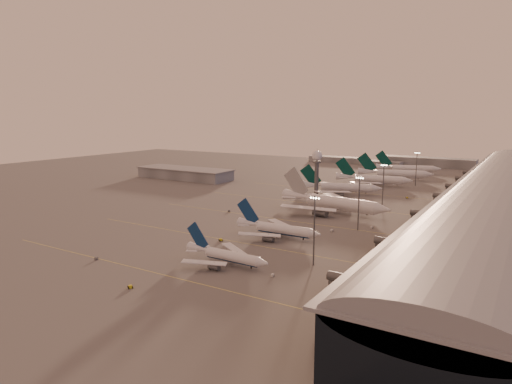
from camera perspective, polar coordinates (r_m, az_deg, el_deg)
The scene contains 27 objects.
ground at distance 194.01m, azimuth -8.68°, elevation -6.08°, with size 700.00×700.00×0.00m, color #514F4E.
taxiway_markings at distance 224.15m, azimuth 6.63°, elevation -3.84°, with size 180.00×185.25×0.02m.
terminal at distance 255.63m, azimuth 28.13°, elevation -0.85°, with size 57.00×362.00×23.04m.
hangar at distance 374.16m, azimuth -8.89°, elevation 2.33°, with size 82.00×27.00×8.50m.
radar_tower at distance 288.16m, azimuth 7.61°, elevation 3.44°, with size 6.40×6.40×31.10m.
mast_a at distance 160.11m, azimuth 7.29°, elevation -4.41°, with size 3.60×0.56×25.00m.
mast_b at distance 211.24m, azimuth 12.74°, elevation -1.06°, with size 3.60×0.56×25.00m.
mast_c at distance 264.50m, azimuth 15.61°, elevation 1.01°, with size 3.60×0.56×25.00m.
mast_d at distance 351.61m, azimuth 19.41°, elevation 2.95°, with size 3.60×0.56×25.00m.
distant_horizon at distance 484.14m, azimuth 17.31°, elevation 3.67°, with size 165.00×37.50×9.00m.
narrowbody_near at distance 162.80m, azimuth -3.71°, elevation -8.12°, with size 35.17×28.08×13.74m.
narrowbody_mid at distance 196.62m, azimuth 2.74°, elevation -4.79°, with size 40.43×32.29×15.80m.
widebody_white at distance 247.80m, azimuth 9.72°, elevation -1.65°, with size 64.97×51.72×22.94m.
greentail_a at distance 304.04m, azimuth 10.60°, elevation 0.36°, with size 51.68×41.09×19.41m.
greentail_b at distance 344.80m, azimuth 14.51°, elevation 1.37°, with size 55.36×44.33×20.27m.
greentail_c at distance 379.07m, azimuth 17.01°, elevation 2.03°, with size 57.31×45.67×21.32m.
greentail_d at distance 420.02m, azimuth 18.48°, elevation 2.66°, with size 53.49×42.54×20.07m.
gsv_truck_a at distance 177.66m, azimuth -19.24°, elevation -7.70°, with size 5.28×2.89×2.02m.
gsv_tug_near at distance 147.52m, azimuth -15.43°, elevation -11.37°, with size 3.46×3.87×0.95m.
gsv_catering_a at distance 151.51m, azimuth 2.14°, elevation -9.92°, with size 4.28×2.10×3.49m.
gsv_tug_mid at distance 192.16m, azimuth -4.42°, elevation -5.99°, with size 4.12×3.78×1.01m.
gsv_truck_b at distance 208.76m, azimuth 9.56°, elevation -4.62°, with size 5.87×2.65×2.29m.
gsv_truck_c at distance 246.52m, azimuth -3.32°, elevation -2.27°, with size 5.54×3.16×2.11m.
gsv_catering_b at distance 218.15m, azimuth 14.33°, elevation -3.91°, with size 5.50×3.46×4.18m.
gsv_tug_far at distance 266.81m, azimuth 9.35°, elevation -1.56°, with size 2.53×3.82×1.03m.
gsv_truck_d at distance 307.99m, azimuth 5.09°, elevation 0.17°, with size 2.81×5.38×2.07m.
gsv_tug_hangar at distance 300.26m, azimuth 18.35°, elevation -0.67°, with size 3.53×2.93×0.87m.
Camera 1 is at (121.50, -141.57, 53.27)m, focal length 32.00 mm.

